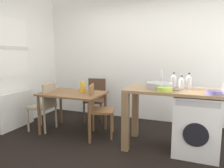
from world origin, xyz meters
TOP-DOWN VIEW (x-y plane):
  - ground_plane at (0.00, 0.00)m, footprint 5.46×5.46m
  - wall_back at (0.00, 1.75)m, footprint 4.60×0.10m
  - radiator at (-2.02, 0.30)m, footprint 0.10×0.80m
  - dining_table at (-0.85, 0.49)m, footprint 1.10×0.76m
  - chair_person_seat at (-1.40, 0.39)m, footprint 0.42×0.42m
  - chair_opposite at (-0.37, 0.52)m, footprint 0.50×0.50m
  - chair_spare_by_wall at (-0.77, 1.26)m, footprint 0.46×0.46m
  - kitchen_counter at (0.74, 0.42)m, footprint 1.50×0.68m
  - washing_machine at (1.22, 0.42)m, footprint 0.60×0.61m
  - sink_basin at (0.69, 0.42)m, footprint 0.38×0.38m
  - tap at (0.69, 0.60)m, footprint 0.02×0.02m
  - bottle_tall_green at (0.88, 0.63)m, footprint 0.08×0.08m
  - bottle_squat_brown at (1.00, 0.51)m, footprint 0.07×0.07m
  - bottle_clear_small at (1.10, 0.55)m, footprint 0.08×0.08m
  - mixing_bowl at (0.79, 0.22)m, footprint 0.21×0.21m
  - colander at (1.40, 0.20)m, footprint 0.20×0.20m
  - vase at (-0.70, 0.59)m, footprint 0.09×0.09m
  - scissors at (0.90, 0.32)m, footprint 0.15×0.06m

SIDE VIEW (x-z plane):
  - ground_plane at x=0.00m, z-range 0.00..0.00m
  - radiator at x=-2.02m, z-range 0.00..0.70m
  - washing_machine at x=1.22m, z-range 0.00..0.86m
  - chair_person_seat at x=-1.40m, z-range 0.06..0.96m
  - chair_opposite at x=-0.37m, z-range 0.06..0.96m
  - chair_spare_by_wall at x=-0.77m, z-range 0.06..0.96m
  - dining_table at x=-0.85m, z-range 0.27..1.01m
  - kitchen_counter at x=0.74m, z-range 0.30..1.22m
  - vase at x=-0.70m, z-range 0.74..0.94m
  - scissors at x=0.90m, z-range 0.92..0.93m
  - colander at x=1.40m, z-range 0.92..0.98m
  - mixing_bowl at x=0.79m, z-range 0.92..0.98m
  - sink_basin at x=0.69m, z-range 0.92..1.01m
  - bottle_squat_brown at x=1.00m, z-range 0.91..1.11m
  - bottle_tall_green at x=0.88m, z-range 0.91..1.14m
  - bottle_clear_small at x=1.10m, z-range 0.91..1.15m
  - tap at x=0.69m, z-range 0.92..1.20m
  - wall_back at x=0.00m, z-range 0.00..2.70m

